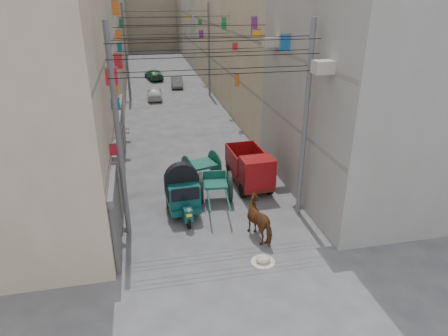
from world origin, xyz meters
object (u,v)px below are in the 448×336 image
object	(u,v)px
tonga_cart	(215,186)
distant_car_grey	(177,82)
feed_sack	(263,259)
mini_truck	(252,172)
distant_car_white	(154,93)
second_cart	(201,166)
auto_rickshaw	(182,191)
distant_car_green	(154,75)
horse	(262,219)

from	to	relation	value
tonga_cart	distant_car_grey	distance (m)	24.31
distant_car_grey	feed_sack	bearing A→B (deg)	-86.78
tonga_cart	mini_truck	world-z (taller)	mini_truck
mini_truck	distant_car_white	bearing A→B (deg)	98.25
second_cart	distant_car_grey	distance (m)	21.93
auto_rickshaw	distant_car_green	size ratio (longest dim) A/B	0.69
auto_rickshaw	feed_sack	size ratio (longest dim) A/B	4.78
tonga_cart	horse	distance (m)	3.48
auto_rickshaw	feed_sack	bearing A→B (deg)	-63.42
horse	second_cart	bearing A→B (deg)	-92.65
second_cart	tonga_cart	bearing A→B (deg)	-100.27
second_cart	distant_car_green	size ratio (longest dim) A/B	0.53
mini_truck	horse	bearing A→B (deg)	-103.02
tonga_cart	distant_car_green	xyz separation A→B (m)	(-1.37, 28.55, -0.19)
mini_truck	second_cart	bearing A→B (deg)	141.75
tonga_cart	feed_sack	size ratio (longest dim) A/B	5.99
second_cart	horse	distance (m)	5.84
second_cart	feed_sack	bearing A→B (deg)	-98.41
distant_car_white	auto_rickshaw	bearing A→B (deg)	91.65
feed_sack	distant_car_green	bearing A→B (deg)	93.71
auto_rickshaw	distant_car_grey	bearing A→B (deg)	81.17
auto_rickshaw	distant_car_white	distance (m)	20.48
auto_rickshaw	distant_car_grey	size ratio (longest dim) A/B	0.78
horse	auto_rickshaw	bearing A→B (deg)	-59.15
mini_truck	distant_car_green	distance (m)	27.93
horse	distant_car_green	bearing A→B (deg)	-102.56
distant_car_green	tonga_cart	bearing A→B (deg)	82.51
horse	distant_car_white	xyz separation A→B (m)	(-2.95, 22.97, -0.23)
auto_rickshaw	distant_car_green	xyz separation A→B (m)	(0.21, 29.32, -0.51)
mini_truck	distant_car_white	size ratio (longest dim) A/B	1.07
mini_truck	auto_rickshaw	bearing A→B (deg)	-158.40
feed_sack	distant_car_white	bearing A→B (deg)	95.94
horse	distant_car_green	world-z (taller)	horse
mini_truck	distant_car_green	size ratio (longest dim) A/B	0.94
mini_truck	second_cart	size ratio (longest dim) A/B	1.78
tonga_cart	distant_car_green	distance (m)	28.58
mini_truck	feed_sack	bearing A→B (deg)	-104.13
horse	distant_car_green	size ratio (longest dim) A/B	0.50
second_cart	distant_car_green	distance (m)	26.19
tonga_cart	mini_truck	distance (m)	2.10
distant_car_green	distant_car_grey	bearing A→B (deg)	105.46
auto_rickshaw	distant_car_green	world-z (taller)	auto_rickshaw
second_cart	distant_car_green	bearing A→B (deg)	75.60
second_cart	distant_car_white	size ratio (longest dim) A/B	0.60
tonga_cart	distant_car_white	size ratio (longest dim) A/B	0.99
horse	distant_car_white	bearing A→B (deg)	-99.85
auto_rickshaw	second_cart	size ratio (longest dim) A/B	1.31
horse	tonga_cart	bearing A→B (deg)	-87.14
mini_truck	distant_car_white	world-z (taller)	mini_truck
mini_truck	distant_car_green	xyz separation A→B (m)	(-3.30, 27.73, -0.38)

